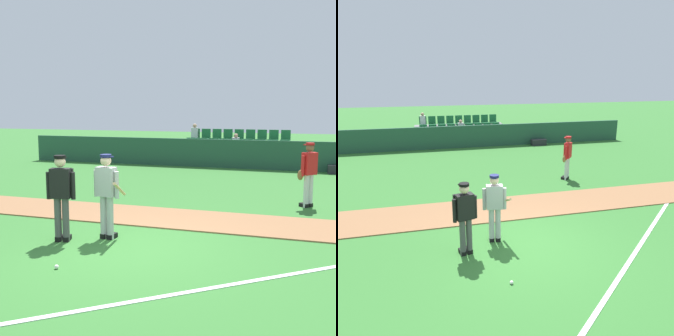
% 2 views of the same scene
% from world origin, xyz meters
% --- Properties ---
extents(ground_plane, '(80.00, 80.00, 0.00)m').
position_xyz_m(ground_plane, '(0.00, 0.00, 0.00)').
color(ground_plane, '#33702D').
extents(infield_dirt_path, '(28.00, 1.89, 0.03)m').
position_xyz_m(infield_dirt_path, '(0.00, 2.44, 0.01)').
color(infield_dirt_path, '#936642').
rests_on(infield_dirt_path, ground).
extents(foul_line_chalk, '(9.26, 7.79, 0.01)m').
position_xyz_m(foul_line_chalk, '(3.00, -0.50, 0.01)').
color(foul_line_chalk, white).
rests_on(foul_line_chalk, ground).
extents(dugout_fence, '(20.00, 0.16, 1.28)m').
position_xyz_m(dugout_fence, '(0.00, 11.89, 0.64)').
color(dugout_fence, '#234C38').
rests_on(dugout_fence, ground).
extents(stadium_bleachers, '(5.55, 2.10, 1.90)m').
position_xyz_m(stadium_bleachers, '(-0.01, 13.34, 0.49)').
color(stadium_bleachers, slate).
rests_on(stadium_bleachers, ground).
extents(batter_grey_jersey, '(0.65, 0.80, 1.76)m').
position_xyz_m(batter_grey_jersey, '(-0.64, 0.45, 0.97)').
color(batter_grey_jersey, '#B2B2B2').
rests_on(batter_grey_jersey, ground).
extents(umpire_home_plate, '(0.57, 0.37, 1.76)m').
position_xyz_m(umpire_home_plate, '(-1.43, 0.02, 1.00)').
color(umpire_home_plate, '#4C4C4C').
rests_on(umpire_home_plate, ground).
extents(runner_red_jersey, '(0.54, 0.52, 1.76)m').
position_xyz_m(runner_red_jersey, '(3.28, 4.78, 0.96)').
color(runner_red_jersey, silver).
rests_on(runner_red_jersey, ground).
extents(baseball, '(0.07, 0.07, 0.07)m').
position_xyz_m(baseball, '(-0.70, -1.38, 0.04)').
color(baseball, white).
rests_on(baseball, ground).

